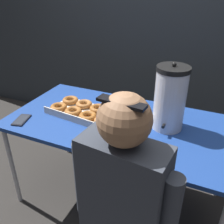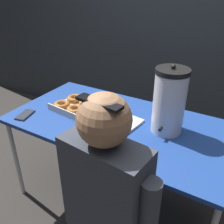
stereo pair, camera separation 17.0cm
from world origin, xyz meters
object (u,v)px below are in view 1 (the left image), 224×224
object	(u,v)px
coffee_urn	(170,98)
cell_phone	(21,120)
donut_box	(90,113)
person_seated	(122,214)

from	to	relation	value
coffee_urn	cell_phone	bearing A→B (deg)	-160.56
donut_box	coffee_urn	world-z (taller)	coffee_urn
coffee_urn	person_seated	size ratio (longest dim) A/B	0.36
donut_box	cell_phone	world-z (taller)	donut_box
donut_box	cell_phone	xyz separation A→B (m)	(-0.40, -0.25, -0.02)
cell_phone	person_seated	world-z (taller)	person_seated
coffee_urn	person_seated	bearing A→B (deg)	-94.14
donut_box	person_seated	distance (m)	0.77
donut_box	coffee_urn	bearing A→B (deg)	15.19
donut_box	person_seated	size ratio (longest dim) A/B	0.56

